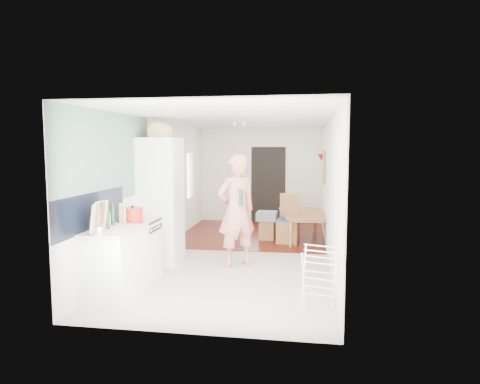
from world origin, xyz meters
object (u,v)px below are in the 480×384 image
(dining_chair, at_px, (288,219))
(stool, at_px, (268,230))
(person, at_px, (236,200))
(dining_table, at_px, (305,228))
(drying_rack, at_px, (320,279))

(dining_chair, relative_size, stool, 2.40)
(person, height_order, dining_chair, person)
(dining_table, relative_size, dining_chair, 1.39)
(stool, bearing_deg, person, -99.06)
(dining_table, bearing_deg, person, 143.93)
(dining_chair, distance_m, stool, 0.59)
(dining_chair, distance_m, drying_rack, 3.69)
(dining_table, bearing_deg, drying_rack, 173.58)
(dining_chair, height_order, stool, dining_chair)
(stool, bearing_deg, drying_rack, -75.69)
(dining_table, height_order, dining_chair, dining_chair)
(drying_rack, bearing_deg, person, 142.12)
(dining_chair, height_order, drying_rack, dining_chair)
(dining_chair, relative_size, drying_rack, 1.29)
(person, height_order, stool, person)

